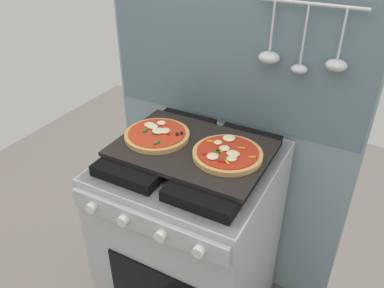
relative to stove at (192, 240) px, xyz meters
name	(u,v)px	position (x,y,z in m)	size (l,w,h in m)	color
kitchen_backsplash	(229,136)	(0.00, 0.34, 0.34)	(1.10, 0.09, 1.55)	#7A939E
stove	(192,240)	(0.00, 0.00, 0.00)	(0.60, 0.64, 0.90)	#B7BABF
baking_tray	(192,148)	(0.00, 0.00, 0.46)	(0.54, 0.38, 0.02)	black
pizza_left	(157,134)	(-0.15, 0.00, 0.48)	(0.24, 0.24, 0.03)	tan
pizza_right	(227,154)	(0.14, 0.00, 0.48)	(0.24, 0.24, 0.03)	tan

